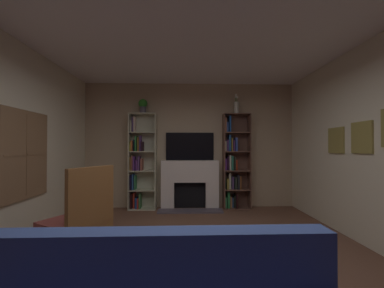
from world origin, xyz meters
TOP-DOWN VIEW (x-y plane):
  - ground_plane at (0.00, 0.00)m, footprint 6.74×6.74m
  - wall_back_accent at (0.00, 2.84)m, footprint 4.78×0.06m
  - ceiling at (0.00, 0.00)m, footprint 4.78×5.74m
  - fireplace at (0.00, 2.69)m, footprint 1.35×0.53m
  - tv at (0.00, 2.78)m, footprint 1.06×0.06m
  - bookshelf_left at (-1.09, 2.71)m, footprint 0.58×0.29m
  - bookshelf_right at (0.96, 2.70)m, footprint 0.58×0.29m
  - potted_plant at (-1.02, 2.66)m, footprint 0.19×0.19m
  - vase_with_flowers at (1.02, 2.66)m, footprint 0.10×0.10m
  - armchair at (-1.31, 0.33)m, footprint 0.84×0.82m

SIDE VIEW (x-z plane):
  - ground_plane at x=0.00m, z-range 0.00..0.00m
  - armchair at x=-1.31m, z-range -0.02..1.10m
  - fireplace at x=0.00m, z-range 0.03..1.08m
  - bookshelf_right at x=0.96m, z-range -0.07..2.01m
  - bookshelf_left at x=-1.09m, z-range -0.04..2.03m
  - tv at x=0.00m, z-range 1.05..1.66m
  - wall_back_accent at x=0.00m, z-range 0.00..2.77m
  - vase_with_flowers at x=1.02m, z-range 2.02..2.46m
  - potted_plant at x=-1.02m, z-range 2.09..2.40m
  - ceiling at x=0.00m, z-range 2.77..2.83m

